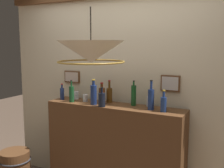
{
  "coord_description": "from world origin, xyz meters",
  "views": [
    {
      "loc": [
        1.37,
        -1.87,
        1.83
      ],
      "look_at": [
        0.0,
        0.79,
        1.39
      ],
      "focal_mm": 43.62,
      "sensor_mm": 36.0,
      "label": 1
    }
  ],
  "objects_px": {
    "liquor_bottle_vermouth": "(102,95)",
    "liquor_bottle_rum": "(164,104)",
    "liquor_bottle_whiskey": "(94,94)",
    "liquor_bottle_amaro": "(72,94)",
    "pendant_lamp": "(91,52)",
    "liquor_bottle_vodka": "(134,95)",
    "liquor_bottle_sherry": "(151,99)",
    "liquor_bottle_rye": "(102,99)",
    "glass_tumbler_rocks": "(76,95)",
    "glass_tumbler_highball": "(149,102)",
    "liquor_bottle_gin": "(109,94)",
    "glass_tumbler_shot": "(85,98)",
    "liquor_bottle_scotch": "(62,93)"
  },
  "relations": [
    {
      "from": "liquor_bottle_amaro",
      "to": "pendant_lamp",
      "type": "bearing_deg",
      "value": -41.63
    },
    {
      "from": "liquor_bottle_vermouth",
      "to": "liquor_bottle_rye",
      "type": "xyz_separation_m",
      "value": [
        0.08,
        -0.14,
        -0.02
      ]
    },
    {
      "from": "liquor_bottle_whiskey",
      "to": "glass_tumbler_rocks",
      "type": "xyz_separation_m",
      "value": [
        -0.37,
        0.18,
        -0.08
      ]
    },
    {
      "from": "liquor_bottle_vodka",
      "to": "liquor_bottle_vermouth",
      "type": "height_order",
      "value": "liquor_bottle_vodka"
    },
    {
      "from": "liquor_bottle_vermouth",
      "to": "liquor_bottle_amaro",
      "type": "xyz_separation_m",
      "value": [
        -0.37,
        -0.09,
        -0.0
      ]
    },
    {
      "from": "liquor_bottle_rum",
      "to": "liquor_bottle_whiskey",
      "type": "bearing_deg",
      "value": -177.44
    },
    {
      "from": "liquor_bottle_sherry",
      "to": "liquor_bottle_amaro",
      "type": "distance_m",
      "value": 0.98
    },
    {
      "from": "liquor_bottle_sherry",
      "to": "glass_tumbler_rocks",
      "type": "height_order",
      "value": "liquor_bottle_sherry"
    },
    {
      "from": "liquor_bottle_scotch",
      "to": "liquor_bottle_rye",
      "type": "height_order",
      "value": "liquor_bottle_rye"
    },
    {
      "from": "liquor_bottle_vermouth",
      "to": "liquor_bottle_gin",
      "type": "height_order",
      "value": "liquor_bottle_gin"
    },
    {
      "from": "liquor_bottle_vermouth",
      "to": "pendant_lamp",
      "type": "distance_m",
      "value": 0.86
    },
    {
      "from": "liquor_bottle_whiskey",
      "to": "liquor_bottle_gin",
      "type": "bearing_deg",
      "value": 61.08
    },
    {
      "from": "liquor_bottle_rye",
      "to": "glass_tumbler_highball",
      "type": "distance_m",
      "value": 0.53
    },
    {
      "from": "liquor_bottle_whiskey",
      "to": "liquor_bottle_amaro",
      "type": "distance_m",
      "value": 0.31
    },
    {
      "from": "liquor_bottle_rye",
      "to": "liquor_bottle_amaro",
      "type": "bearing_deg",
      "value": 173.89
    },
    {
      "from": "liquor_bottle_vodka",
      "to": "glass_tumbler_shot",
      "type": "bearing_deg",
      "value": -173.23
    },
    {
      "from": "liquor_bottle_rye",
      "to": "liquor_bottle_rum",
      "type": "xyz_separation_m",
      "value": [
        0.68,
        0.08,
        0.0
      ]
    },
    {
      "from": "liquor_bottle_whiskey",
      "to": "liquor_bottle_rye",
      "type": "bearing_deg",
      "value": -19.51
    },
    {
      "from": "liquor_bottle_scotch",
      "to": "liquor_bottle_sherry",
      "type": "bearing_deg",
      "value": 0.05
    },
    {
      "from": "glass_tumbler_highball",
      "to": "liquor_bottle_scotch",
      "type": "bearing_deg",
      "value": -172.15
    },
    {
      "from": "liquor_bottle_whiskey",
      "to": "liquor_bottle_amaro",
      "type": "relative_size",
      "value": 1.1
    },
    {
      "from": "liquor_bottle_whiskey",
      "to": "liquor_bottle_gin",
      "type": "xyz_separation_m",
      "value": [
        0.1,
        0.19,
        -0.02
      ]
    },
    {
      "from": "liquor_bottle_vermouth",
      "to": "liquor_bottle_scotch",
      "type": "distance_m",
      "value": 0.55
    },
    {
      "from": "liquor_bottle_rye",
      "to": "glass_tumbler_shot",
      "type": "bearing_deg",
      "value": 155.41
    },
    {
      "from": "liquor_bottle_sherry",
      "to": "liquor_bottle_rye",
      "type": "xyz_separation_m",
      "value": [
        -0.53,
        -0.11,
        -0.04
      ]
    },
    {
      "from": "liquor_bottle_rye",
      "to": "liquor_bottle_whiskey",
      "type": "bearing_deg",
      "value": 160.49
    },
    {
      "from": "liquor_bottle_rye",
      "to": "glass_tumbler_rocks",
      "type": "xyz_separation_m",
      "value": [
        -0.5,
        0.22,
        -0.04
      ]
    },
    {
      "from": "liquor_bottle_vermouth",
      "to": "liquor_bottle_rum",
      "type": "relative_size",
      "value": 1.1
    },
    {
      "from": "liquor_bottle_scotch",
      "to": "glass_tumbler_rocks",
      "type": "distance_m",
      "value": 0.18
    },
    {
      "from": "liquor_bottle_vermouth",
      "to": "liquor_bottle_scotch",
      "type": "height_order",
      "value": "liquor_bottle_vermouth"
    },
    {
      "from": "liquor_bottle_sherry",
      "to": "liquor_bottle_gin",
      "type": "bearing_deg",
      "value": 167.1
    },
    {
      "from": "liquor_bottle_vodka",
      "to": "liquor_bottle_amaro",
      "type": "bearing_deg",
      "value": -167.16
    },
    {
      "from": "liquor_bottle_sherry",
      "to": "liquor_bottle_rye",
      "type": "distance_m",
      "value": 0.55
    },
    {
      "from": "glass_tumbler_rocks",
      "to": "glass_tumbler_highball",
      "type": "distance_m",
      "value": 0.97
    },
    {
      "from": "liquor_bottle_sherry",
      "to": "liquor_bottle_gin",
      "type": "relative_size",
      "value": 1.2
    },
    {
      "from": "pendant_lamp",
      "to": "liquor_bottle_whiskey",
      "type": "bearing_deg",
      "value": 119.42
    },
    {
      "from": "liquor_bottle_vodka",
      "to": "liquor_bottle_vermouth",
      "type": "relative_size",
      "value": 1.14
    },
    {
      "from": "liquor_bottle_amaro",
      "to": "glass_tumbler_shot",
      "type": "distance_m",
      "value": 0.17
    },
    {
      "from": "liquor_bottle_vodka",
      "to": "liquor_bottle_rum",
      "type": "distance_m",
      "value": 0.41
    },
    {
      "from": "liquor_bottle_scotch",
      "to": "liquor_bottle_amaro",
      "type": "xyz_separation_m",
      "value": [
        0.19,
        -0.06,
        0.02
      ]
    },
    {
      "from": "liquor_bottle_amaro",
      "to": "glass_tumbler_highball",
      "type": "xyz_separation_m",
      "value": [
        0.91,
        0.21,
        -0.05
      ]
    },
    {
      "from": "liquor_bottle_scotch",
      "to": "pendant_lamp",
      "type": "xyz_separation_m",
      "value": [
        0.81,
        -0.61,
        0.54
      ]
    },
    {
      "from": "liquor_bottle_gin",
      "to": "pendant_lamp",
      "type": "relative_size",
      "value": 0.44
    },
    {
      "from": "liquor_bottle_gin",
      "to": "glass_tumbler_highball",
      "type": "bearing_deg",
      "value": 2.36
    },
    {
      "from": "liquor_bottle_rye",
      "to": "liquor_bottle_gin",
      "type": "height_order",
      "value": "liquor_bottle_gin"
    },
    {
      "from": "liquor_bottle_rum",
      "to": "glass_tumbler_rocks",
      "type": "height_order",
      "value": "liquor_bottle_rum"
    },
    {
      "from": "glass_tumbler_highball",
      "to": "liquor_bottle_vermouth",
      "type": "bearing_deg",
      "value": -167.48
    },
    {
      "from": "liquor_bottle_scotch",
      "to": "liquor_bottle_amaro",
      "type": "height_order",
      "value": "liquor_bottle_amaro"
    },
    {
      "from": "liquor_bottle_whiskey",
      "to": "pendant_lamp",
      "type": "distance_m",
      "value": 0.8
    },
    {
      "from": "liquor_bottle_sherry",
      "to": "liquor_bottle_gin",
      "type": "xyz_separation_m",
      "value": [
        -0.57,
        0.13,
        -0.02
      ]
    }
  ]
}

